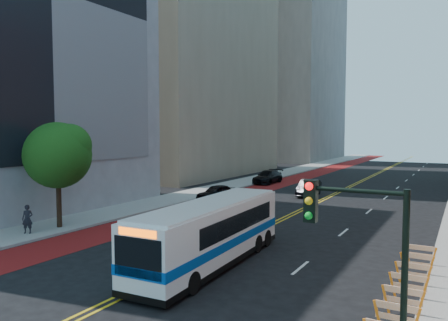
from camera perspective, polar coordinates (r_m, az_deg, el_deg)
The scene contains 15 objects.
ground at distance 18.32m, azimuth -11.79°, elevation -16.34°, with size 160.00×160.00×0.00m, color black.
sidewalk_left at distance 49.25m, azimuth 0.64°, elevation -3.31°, with size 4.00×140.00×0.15m, color gray.
bus_lane_paint at distance 47.54m, azimuth 4.78°, elevation -3.68°, with size 3.60×140.00×0.01m, color maroon.
center_line_inner at distance 44.89m, azimuth 14.06°, elevation -4.24°, with size 0.14×140.00×0.01m, color gold.
center_line_outer at distance 44.80m, azimuth 14.50°, elevation -4.26°, with size 0.14×140.00×0.01m, color gold.
lane_dashes at distance 51.73m, azimuth 21.73°, elevation -3.32°, with size 0.14×98.20×0.01m.
midrise_left_far at distance 100.99m, azimuth 8.10°, elevation 18.97°, with size 20.00×26.00×65.00m, color slate.
construction_barriers at distance 17.39m, azimuth 22.66°, elevation -15.33°, with size 1.42×10.91×1.00m.
street_tree at distance 29.51m, azimuth -20.77°, elevation 0.96°, with size 4.20×4.20×6.70m.
traffic_signal at distance 9.95m, azimuth 17.39°, elevation -11.45°, with size 2.21×0.34×5.07m.
transit_bus at distance 20.72m, azimuth -1.59°, elevation -9.33°, with size 2.84×11.00×3.00m.
car_a at distance 39.56m, azimuth -0.97°, elevation -4.20°, with size 1.65×4.10×1.40m, color black.
car_b at distance 42.93m, azimuth 11.03°, elevation -3.51°, with size 1.66×4.76×1.57m, color black.
car_c at distance 52.24m, azimuth 5.74°, elevation -2.15°, with size 2.15×5.29×1.54m, color black.
pedestrian at distance 28.89m, azimuth -24.29°, elevation -6.99°, with size 0.63×0.41×1.72m, color black.
Camera 1 is at (11.33, -12.92, 6.34)m, focal length 35.00 mm.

